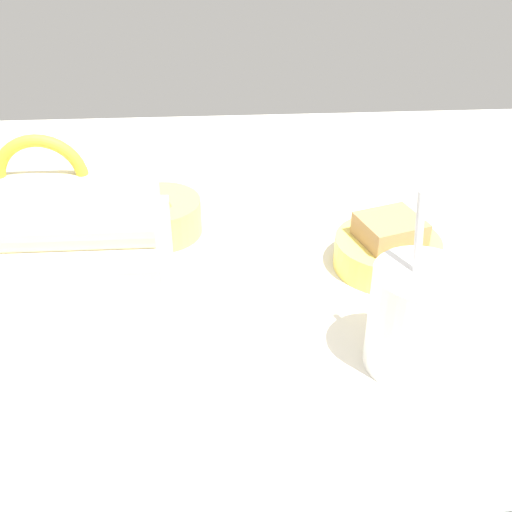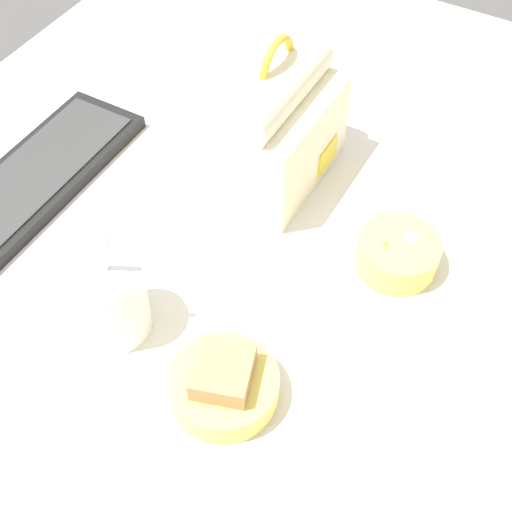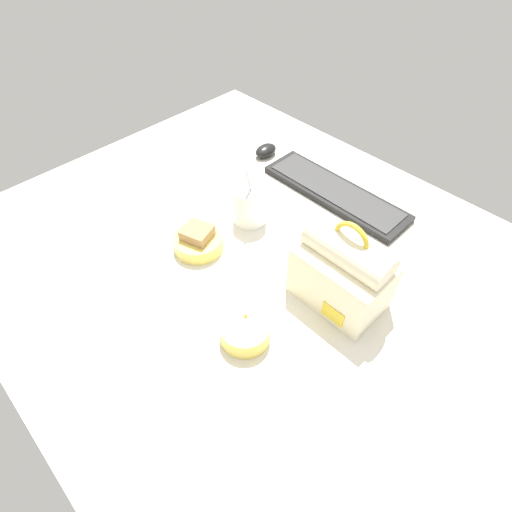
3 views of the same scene
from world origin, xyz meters
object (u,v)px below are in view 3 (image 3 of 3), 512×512
(bento_bowl_snacks, at_px, (245,330))
(lunch_bag, at_px, (343,272))
(bento_bowl_sandwich, at_px, (198,240))
(soup_cup, at_px, (250,204))
(computer_mouse, at_px, (266,150))
(keyboard, at_px, (335,193))

(bento_bowl_snacks, bearing_deg, lunch_bag, 71.78)
(bento_bowl_sandwich, relative_size, bento_bowl_snacks, 1.17)
(lunch_bag, relative_size, soup_cup, 1.28)
(computer_mouse, bearing_deg, bento_bowl_snacks, -49.19)
(soup_cup, relative_size, computer_mouse, 2.29)
(lunch_bag, relative_size, bento_bowl_snacks, 2.15)
(keyboard, height_order, bento_bowl_sandwich, bento_bowl_sandwich)
(lunch_bag, height_order, soup_cup, lunch_bag)
(lunch_bag, height_order, bento_bowl_sandwich, lunch_bag)
(lunch_bag, bearing_deg, keyboard, 128.61)
(keyboard, bearing_deg, computer_mouse, 179.26)
(lunch_bag, bearing_deg, soup_cup, 172.73)
(soup_cup, xyz_separation_m, bento_bowl_snacks, (0.24, -0.25, -0.03))
(lunch_bag, distance_m, computer_mouse, 0.56)
(bento_bowl_sandwich, distance_m, bento_bowl_snacks, 0.27)
(keyboard, xyz_separation_m, lunch_bag, (0.22, -0.27, 0.07))
(bento_bowl_sandwich, bearing_deg, lunch_bag, 19.81)
(soup_cup, bearing_deg, bento_bowl_sandwich, -95.42)
(keyboard, distance_m, lunch_bag, 0.36)
(lunch_bag, distance_m, bento_bowl_sandwich, 0.35)
(bento_bowl_sandwich, bearing_deg, bento_bowl_snacks, -19.38)
(bento_bowl_sandwich, distance_m, computer_mouse, 0.42)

